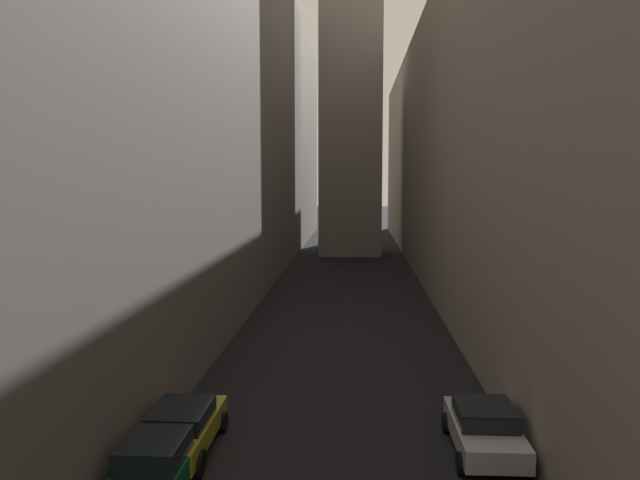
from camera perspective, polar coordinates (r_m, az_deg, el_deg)
ground_plane at (r=43.75m, az=2.39°, el=-4.90°), size 264.00×264.00×0.00m
building_block_left at (r=46.77m, az=-11.58°, el=11.34°), size 11.32×108.00×25.47m
building_block_right at (r=46.56m, az=18.04°, el=8.06°), size 13.73×108.00×20.36m
parked_car_left_third at (r=17.41m, az=-14.70°, el=-19.16°), size 1.87×4.26×1.50m
parked_car_left_far at (r=19.73m, az=-12.25°, el=-16.11°), size 1.95×4.53×1.41m
parked_car_right_far at (r=19.90m, az=14.51°, el=-15.97°), size 2.01×4.24×1.44m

